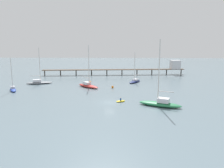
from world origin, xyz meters
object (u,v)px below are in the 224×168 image
object	(u,v)px
pier	(148,67)
sailboat_blue	(13,89)
sailboat_navy	(135,81)
sailboat_red	(88,85)
dinghy_yellow	(121,101)
mooring_buoy_outer	(90,82)
mooring_buoy_far	(113,87)
sailboat_green	(160,103)
sailboat_gray	(39,82)

from	to	relation	value
pier	sailboat_blue	size ratio (longest dim) A/B	6.56
pier	sailboat_navy	distance (m)	23.99
sailboat_red	dinghy_yellow	world-z (taller)	sailboat_red
mooring_buoy_outer	mooring_buoy_far	bearing A→B (deg)	-45.76
sailboat_navy	sailboat_green	xyz separation A→B (m)	(3.56, -32.76, 0.24)
sailboat_navy	mooring_buoy_outer	xyz separation A→B (m)	(-17.16, -2.60, -0.20)
sailboat_blue	sailboat_green	world-z (taller)	sailboat_green
sailboat_green	mooring_buoy_outer	distance (m)	36.60
sailboat_navy	sailboat_green	size ratio (longest dim) A/B	0.75
mooring_buoy_outer	mooring_buoy_far	distance (m)	12.67
mooring_buoy_outer	pier	bearing A→B (deg)	45.16
sailboat_blue	mooring_buoy_far	world-z (taller)	sailboat_blue
dinghy_yellow	mooring_buoy_far	world-z (taller)	dinghy_yellow
mooring_buoy_outer	mooring_buoy_far	size ratio (longest dim) A/B	1.08
sailboat_green	sailboat_red	bearing A→B (deg)	132.40
sailboat_navy	mooring_buoy_outer	size ratio (longest dim) A/B	13.46
sailboat_green	dinghy_yellow	distance (m)	9.99
sailboat_blue	sailboat_gray	world-z (taller)	sailboat_gray
sailboat_navy	dinghy_yellow	bearing A→B (deg)	-101.09
sailboat_green	mooring_buoy_far	world-z (taller)	sailboat_green
sailboat_navy	sailboat_blue	bearing A→B (deg)	-156.94
sailboat_navy	sailboat_red	bearing A→B (deg)	-147.84
sailboat_navy	pier	bearing A→B (deg)	70.92
sailboat_green	dinghy_yellow	bearing A→B (deg)	158.34
sailboat_green	mooring_buoy_outer	world-z (taller)	sailboat_green
sailboat_red	sailboat_navy	xyz separation A→B (m)	(16.74, 10.53, -0.17)
pier	sailboat_green	bearing A→B (deg)	-94.36
dinghy_yellow	mooring_buoy_far	bearing A→B (deg)	98.57
pier	mooring_buoy_far	size ratio (longest dim) A/B	86.50
sailboat_navy	sailboat_green	world-z (taller)	sailboat_green
sailboat_red	dinghy_yellow	bearing A→B (deg)	-59.24
sailboat_blue	mooring_buoy_outer	world-z (taller)	sailboat_blue
sailboat_gray	mooring_buoy_outer	size ratio (longest dim) A/B	15.60
sailboat_blue	sailboat_green	xyz separation A→B (m)	(43.29, -15.85, 0.19)
sailboat_blue	mooring_buoy_outer	size ratio (longest dim) A/B	12.25
sailboat_blue	sailboat_red	size ratio (longest dim) A/B	0.74
sailboat_red	mooring_buoy_far	size ratio (longest dim) A/B	17.88
pier	sailboat_gray	distance (m)	51.64
pier	mooring_buoy_far	xyz separation A→B (m)	(-16.10, -34.15, -3.40)
dinghy_yellow	sailboat_navy	bearing A→B (deg)	78.91
mooring_buoy_far	sailboat_gray	bearing A→B (deg)	165.76
dinghy_yellow	mooring_buoy_far	distance (m)	17.61
sailboat_blue	mooring_buoy_far	size ratio (longest dim) A/B	13.18
sailboat_gray	dinghy_yellow	size ratio (longest dim) A/B	4.96
sailboat_red	mooring_buoy_outer	world-z (taller)	sailboat_red
sailboat_blue	mooring_buoy_outer	xyz separation A→B (m)	(22.56, 14.32, -0.25)
pier	sailboat_green	size ratio (longest dim) A/B	4.45
sailboat_blue	sailboat_green	bearing A→B (deg)	-20.11
sailboat_navy	mooring_buoy_outer	bearing A→B (deg)	-171.40
sailboat_gray	sailboat_navy	distance (m)	36.36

